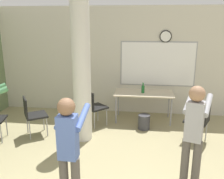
# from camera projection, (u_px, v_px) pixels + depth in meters

# --- Properties ---
(wall_back) EXTENTS (8.00, 0.15, 2.80)m
(wall_back) POSITION_uv_depth(u_px,v_px,m) (128.00, 61.00, 6.58)
(wall_back) COLOR beige
(wall_back) RESTS_ON ground_plane
(support_pillar) EXTENTS (0.37, 0.37, 2.80)m
(support_pillar) POSITION_uv_depth(u_px,v_px,m) (82.00, 74.00, 4.97)
(support_pillar) COLOR silver
(support_pillar) RESTS_ON ground_plane
(folding_table) EXTENTS (1.43, 0.69, 0.73)m
(folding_table) POSITION_uv_depth(u_px,v_px,m) (144.00, 95.00, 6.14)
(folding_table) COLOR beige
(folding_table) RESTS_ON ground_plane
(bottle_on_table) EXTENTS (0.07, 0.07, 0.25)m
(bottle_on_table) POSITION_uv_depth(u_px,v_px,m) (143.00, 89.00, 6.07)
(bottle_on_table) COLOR #1E6B2D
(bottle_on_table) RESTS_ON folding_table
(waste_bin) EXTENTS (0.27, 0.27, 0.34)m
(waste_bin) POSITION_uv_depth(u_px,v_px,m) (144.00, 122.00, 5.76)
(waste_bin) COLOR #38383D
(waste_bin) RESTS_ON ground_plane
(chair_near_pillar) EXTENTS (0.61, 0.61, 0.87)m
(chair_near_pillar) POSITION_uv_depth(u_px,v_px,m) (33.00, 113.00, 5.36)
(chair_near_pillar) COLOR black
(chair_near_pillar) RESTS_ON ground_plane
(chair_mid_room) EXTENTS (0.59, 0.59, 0.87)m
(chair_mid_room) POSITION_uv_depth(u_px,v_px,m) (200.00, 119.00, 5.06)
(chair_mid_room) COLOR black
(chair_mid_room) RESTS_ON ground_plane
(chair_table_left) EXTENTS (0.62, 0.62, 0.87)m
(chair_table_left) POSITION_uv_depth(u_px,v_px,m) (93.00, 105.00, 5.85)
(chair_table_left) COLOR black
(chair_table_left) RESTS_ON ground_plane
(person_playing_side) EXTENTS (0.49, 0.67, 1.60)m
(person_playing_side) POSITION_uv_depth(u_px,v_px,m) (194.00, 131.00, 3.50)
(person_playing_side) COLOR #514C47
(person_playing_side) RESTS_ON ground_plane
(person_playing_front) EXTENTS (0.36, 0.63, 1.57)m
(person_playing_front) POSITION_uv_depth(u_px,v_px,m) (69.00, 147.00, 3.08)
(person_playing_front) COLOR #514C47
(person_playing_front) RESTS_ON ground_plane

